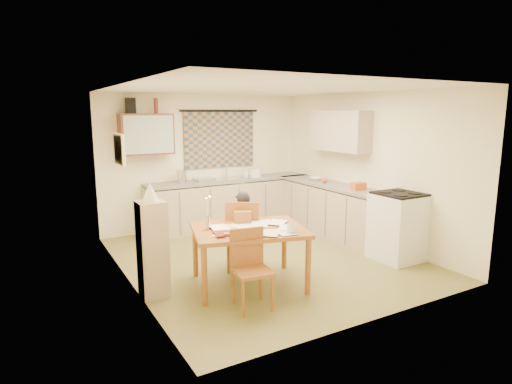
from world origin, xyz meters
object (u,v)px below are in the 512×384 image
shelf_stand (153,249)px  counter_right (339,212)px  chair_far (243,248)px  person (243,231)px  stove (398,226)px  dining_table (249,256)px  counter_back (232,203)px

shelf_stand → counter_right: bearing=12.9°
chair_far → person: 0.25m
stove → counter_right: bearing=90.0°
person → counter_right: bearing=-138.1°
dining_table → shelf_stand: 1.19m
counter_back → dining_table: counter_back is taller
counter_right → chair_far: (-2.20, -0.55, -0.14)m
chair_far → shelf_stand: bearing=42.3°
chair_far → person: size_ratio=0.90×
counter_right → shelf_stand: bearing=-167.1°
counter_back → dining_table: bearing=-112.3°
stove → dining_table: (-2.40, 0.23, -0.13)m
counter_back → counter_right: (1.29, -1.63, -0.00)m
dining_table → stove: bearing=9.7°
dining_table → person: size_ratio=1.43×
stove → dining_table: stove is taller
counter_back → shelf_stand: 3.32m
chair_far → shelf_stand: (-1.34, -0.26, 0.27)m
person → chair_far: bearing=142.1°
shelf_stand → chair_far: bearing=10.8°
dining_table → shelf_stand: bearing=-178.2°
stove → person: 2.33m
counter_right → stove: bearing=-90.0°
counter_back → stove: stove is taller
counter_back → stove: size_ratio=3.26×
counter_right → shelf_stand: size_ratio=2.55×
stove → shelf_stand: 3.58m
counter_back → shelf_stand: size_ratio=2.85×
person → stove: bearing=-171.3°
counter_back → dining_table: 2.93m
stove → counter_back: bearing=113.6°
stove → person: (-2.20, 0.77, 0.05)m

